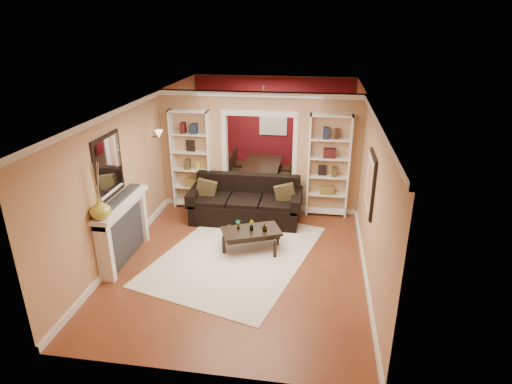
% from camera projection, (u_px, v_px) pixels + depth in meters
% --- Properties ---
extents(floor, '(8.00, 8.00, 0.00)m').
position_uv_depth(floor, '(251.00, 230.00, 9.05)').
color(floor, brown).
rests_on(floor, ground).
extents(ceiling, '(8.00, 8.00, 0.00)m').
position_uv_depth(ceiling, '(251.00, 102.00, 8.04)').
color(ceiling, white).
rests_on(ceiling, ground).
extents(wall_back, '(8.00, 0.00, 8.00)m').
position_uv_depth(wall_back, '(273.00, 124.00, 12.21)').
color(wall_back, tan).
rests_on(wall_back, ground).
extents(wall_front, '(8.00, 0.00, 8.00)m').
position_uv_depth(wall_front, '(195.00, 283.00, 4.88)').
color(wall_front, tan).
rests_on(wall_front, ground).
extents(wall_left, '(0.00, 8.00, 8.00)m').
position_uv_depth(wall_left, '(144.00, 164.00, 8.86)').
color(wall_left, tan).
rests_on(wall_left, ground).
extents(wall_right, '(0.00, 8.00, 8.00)m').
position_uv_depth(wall_right, '(366.00, 175.00, 8.23)').
color(wall_right, tan).
rests_on(wall_right, ground).
extents(partition_wall, '(4.50, 0.15, 2.70)m').
position_uv_depth(partition_wall, '(260.00, 152.00, 9.64)').
color(partition_wall, tan).
rests_on(partition_wall, floor).
extents(red_back_panel, '(4.44, 0.04, 2.64)m').
position_uv_depth(red_back_panel, '(273.00, 126.00, 12.19)').
color(red_back_panel, maroon).
rests_on(red_back_panel, floor).
extents(dining_window, '(0.78, 0.03, 0.98)m').
position_uv_depth(dining_window, '(273.00, 118.00, 12.07)').
color(dining_window, '#8CA5CC').
rests_on(dining_window, wall_back).
extents(area_rug, '(3.33, 4.02, 0.01)m').
position_uv_depth(area_rug, '(236.00, 254.00, 8.10)').
color(area_rug, silver).
rests_on(area_rug, floor).
extents(sofa, '(2.43, 1.05, 0.95)m').
position_uv_depth(sofa, '(245.00, 200.00, 9.31)').
color(sofa, black).
rests_on(sofa, floor).
extents(pillow_left, '(0.43, 0.15, 0.42)m').
position_uv_depth(pillow_left, '(206.00, 190.00, 9.34)').
color(pillow_left, '#4E4221').
rests_on(pillow_left, sofa).
extents(pillow_right, '(0.43, 0.18, 0.42)m').
position_uv_depth(pillow_right, '(285.00, 195.00, 9.10)').
color(pillow_right, '#4E4221').
rests_on(pillow_right, sofa).
extents(coffee_table, '(1.23, 0.97, 0.41)m').
position_uv_depth(coffee_table, '(251.00, 240.00, 8.21)').
color(coffee_table, black).
rests_on(coffee_table, floor).
extents(plant_left, '(0.12, 0.12, 0.20)m').
position_uv_depth(plant_left, '(238.00, 225.00, 8.13)').
color(plant_left, '#336626').
rests_on(plant_left, coffee_table).
extents(plant_center, '(0.13, 0.14, 0.20)m').
position_uv_depth(plant_center, '(251.00, 225.00, 8.10)').
color(plant_center, '#336626').
rests_on(plant_center, coffee_table).
extents(plant_right, '(0.15, 0.15, 0.19)m').
position_uv_depth(plant_right, '(265.00, 226.00, 8.06)').
color(plant_right, '#336626').
rests_on(plant_right, coffee_table).
extents(bookshelf_left, '(0.90, 0.30, 2.30)m').
position_uv_depth(bookshelf_left, '(192.00, 160.00, 9.78)').
color(bookshelf_left, white).
rests_on(bookshelf_left, floor).
extents(bookshelf_right, '(0.90, 0.30, 2.30)m').
position_uv_depth(bookshelf_right, '(328.00, 166.00, 9.35)').
color(bookshelf_right, white).
rests_on(bookshelf_right, floor).
extents(fireplace, '(0.32, 1.70, 1.16)m').
position_uv_depth(fireplace, '(124.00, 231.00, 7.75)').
color(fireplace, white).
rests_on(fireplace, floor).
extents(vase, '(0.34, 0.34, 0.35)m').
position_uv_depth(vase, '(100.00, 208.00, 6.82)').
color(vase, gold).
rests_on(vase, fireplace).
extents(mirror, '(0.03, 0.95, 1.10)m').
position_uv_depth(mirror, '(108.00, 167.00, 7.31)').
color(mirror, silver).
rests_on(mirror, wall_left).
extents(wall_sconce, '(0.18, 0.18, 0.22)m').
position_uv_depth(wall_sconce, '(156.00, 135.00, 9.17)').
color(wall_sconce, '#FFE0A5').
rests_on(wall_sconce, wall_left).
extents(framed_art, '(0.04, 0.85, 1.05)m').
position_uv_depth(framed_art, '(370.00, 184.00, 7.25)').
color(framed_art, black).
rests_on(framed_art, wall_right).
extents(dining_table, '(1.72, 0.96, 0.60)m').
position_uv_depth(dining_table, '(263.00, 175.00, 11.35)').
color(dining_table, black).
rests_on(dining_table, floor).
extents(dining_chair_nw, '(0.52, 0.52, 0.91)m').
position_uv_depth(dining_chair_nw, '(240.00, 172.00, 11.10)').
color(dining_chair_nw, black).
rests_on(dining_chair_nw, floor).
extents(dining_chair_ne, '(0.48, 0.48, 0.85)m').
position_uv_depth(dining_chair_ne, '(283.00, 175.00, 10.96)').
color(dining_chair_ne, black).
rests_on(dining_chair_ne, floor).
extents(dining_chair_sw, '(0.50, 0.50, 0.94)m').
position_uv_depth(dining_chair_sw, '(244.00, 164.00, 11.64)').
color(dining_chair_sw, black).
rests_on(dining_chair_sw, floor).
extents(dining_chair_se, '(0.44, 0.44, 0.80)m').
position_uv_depth(dining_chair_se, '(285.00, 169.00, 11.51)').
color(dining_chair_se, black).
rests_on(dining_chair_se, floor).
extents(chandelier, '(0.50, 0.50, 0.30)m').
position_uv_depth(chandelier, '(268.00, 110.00, 10.77)').
color(chandelier, '#3F291C').
rests_on(chandelier, ceiling).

